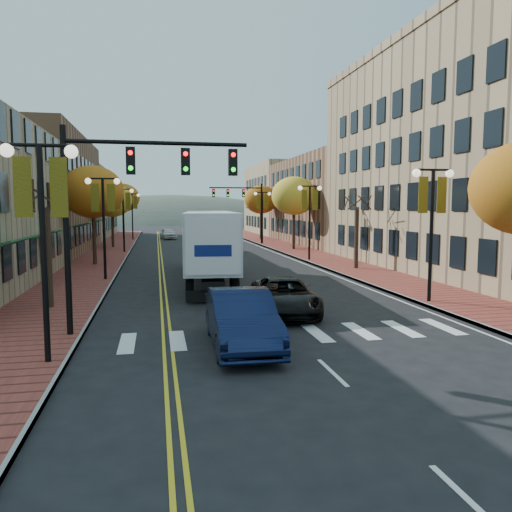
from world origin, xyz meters
TOP-DOWN VIEW (x-y plane):
  - ground at (0.00, 0.00)m, footprint 200.00×200.00m
  - sidewalk_left at (-9.00, 32.50)m, footprint 4.00×85.00m
  - sidewalk_right at (9.00, 32.50)m, footprint 4.00×85.00m
  - building_left_mid at (-17.00, 36.00)m, footprint 12.00×24.00m
  - building_left_far at (-17.00, 61.00)m, footprint 12.00×26.00m
  - building_right_near at (18.50, 16.00)m, footprint 15.00×28.00m
  - building_right_mid at (18.50, 42.00)m, footprint 15.00×24.00m
  - building_right_far at (18.50, 64.00)m, footprint 15.00×20.00m
  - tree_left_a at (-9.00, 8.00)m, footprint 0.28×0.28m
  - tree_left_b at (-9.00, 24.00)m, footprint 4.48×4.48m
  - tree_left_c at (-9.00, 40.00)m, footprint 4.16×4.16m
  - tree_left_d at (-9.00, 58.00)m, footprint 4.61×4.61m
  - tree_right_b at (9.00, 18.00)m, footprint 0.28×0.28m
  - tree_right_c at (9.00, 34.00)m, footprint 4.48×4.48m
  - tree_right_d at (9.00, 50.00)m, footprint 4.35×4.35m
  - lamp_left_a at (-7.50, 0.00)m, footprint 1.96×0.36m
  - lamp_left_b at (-7.50, 16.00)m, footprint 1.96×0.36m
  - lamp_left_c at (-7.50, 34.00)m, footprint 1.96×0.36m
  - lamp_left_d at (-7.50, 52.00)m, footprint 1.96×0.36m
  - lamp_right_a at (7.50, 6.00)m, footprint 1.96×0.36m
  - lamp_right_b at (7.50, 24.00)m, footprint 1.96×0.36m
  - lamp_right_c at (7.50, 42.00)m, footprint 1.96×0.36m
  - traffic_mast_near at (-5.48, 3.00)m, footprint 6.10×0.35m
  - traffic_mast_far at (5.48, 42.00)m, footprint 6.10×0.34m
  - semi_truck at (-1.40, 15.54)m, footprint 3.98×16.53m
  - navy_sedan at (-1.96, 0.87)m, footprint 1.98×5.41m
  - black_suv at (0.60, 5.35)m, footprint 2.94×5.48m
  - car_far_white at (-2.95, 54.08)m, footprint 2.34×4.65m
  - car_far_silver at (1.41, 61.12)m, footprint 2.44×5.26m
  - car_far_oncoming at (0.67, 67.43)m, footprint 2.05×4.74m

SIDE VIEW (x-z plane):
  - ground at x=0.00m, z-range 0.00..0.00m
  - sidewalk_left at x=-9.00m, z-range 0.00..0.15m
  - sidewalk_right at x=9.00m, z-range 0.00..0.15m
  - black_suv at x=0.60m, z-range 0.00..1.46m
  - car_far_silver at x=1.41m, z-range 0.00..1.49m
  - car_far_oncoming at x=0.67m, z-range 0.00..1.52m
  - car_far_white at x=-2.95m, z-range 0.00..1.52m
  - navy_sedan at x=-1.96m, z-range 0.00..1.77m
  - tree_left_a at x=-9.00m, z-range 0.15..4.35m
  - tree_right_b at x=9.00m, z-range 0.15..4.35m
  - semi_truck at x=-1.40m, z-range 0.35..4.44m
  - lamp_left_a at x=-7.50m, z-range 1.27..7.32m
  - lamp_left_b at x=-7.50m, z-range 1.27..7.32m
  - lamp_left_c at x=-7.50m, z-range 1.27..7.32m
  - lamp_left_d at x=-7.50m, z-range 1.27..7.32m
  - lamp_right_a at x=7.50m, z-range 1.27..7.32m
  - lamp_right_b at x=7.50m, z-range 1.27..7.32m
  - lamp_right_c at x=7.50m, z-range 1.27..7.32m
  - building_left_far at x=-17.00m, z-range 0.00..9.50m
  - traffic_mast_near at x=-5.48m, z-range 1.42..8.42m
  - traffic_mast_far at x=5.48m, z-range 1.42..8.42m
  - building_right_mid at x=18.50m, z-range 0.00..10.00m
  - tree_left_c at x=-9.00m, z-range 1.71..8.40m
  - tree_right_d at x=9.00m, z-range 1.79..8.79m
  - tree_left_b at x=-9.00m, z-range 1.84..9.05m
  - tree_right_c at x=9.00m, z-range 1.84..9.05m
  - building_left_mid at x=-17.00m, z-range 0.00..11.00m
  - building_right_far at x=18.50m, z-range 0.00..11.00m
  - tree_left_d at x=-9.00m, z-range 1.89..9.31m
  - building_right_near at x=18.50m, z-range 0.00..15.00m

